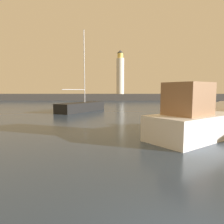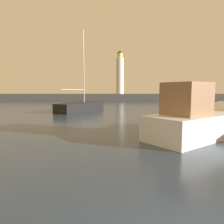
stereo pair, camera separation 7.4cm
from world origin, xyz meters
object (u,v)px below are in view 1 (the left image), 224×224
(lighthouse, at_px, (120,73))
(motorboat_2, at_px, (209,119))
(sailboat_moored, at_px, (81,107))
(mooring_buoy, at_px, (185,113))

(lighthouse, distance_m, motorboat_2, 49.44)
(motorboat_2, bearing_deg, sailboat_moored, 125.10)
(lighthouse, height_order, mooring_buoy, lighthouse)
(lighthouse, relative_size, mooring_buoy, 15.98)
(motorboat_2, distance_m, sailboat_moored, 18.90)
(lighthouse, relative_size, motorboat_2, 1.38)
(motorboat_2, xyz_separation_m, sailboat_moored, (-10.87, 15.46, -0.39))
(sailboat_moored, bearing_deg, lighthouse, 78.45)
(motorboat_2, height_order, mooring_buoy, motorboat_2)
(lighthouse, distance_m, sailboat_moored, 34.79)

